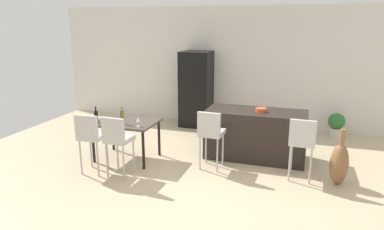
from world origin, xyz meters
name	(u,v)px	position (x,y,z in m)	size (l,w,h in m)	color
ground_plane	(216,173)	(0.00, 0.00, 0.00)	(10.00, 10.00, 0.00)	#C6B28E
back_wall	(248,67)	(0.00, 3.13, 1.45)	(10.00, 0.12, 2.90)	silver
kitchen_island	(255,134)	(0.52, 0.94, 0.46)	(1.84, 0.79, 0.92)	black
bar_chair_left	(211,131)	(-0.15, 0.17, 0.70)	(0.42, 0.42, 1.05)	beige
bar_chair_middle	(302,140)	(1.36, 0.17, 0.70)	(0.42, 0.42, 1.05)	beige
dining_table	(126,125)	(-1.77, 0.14, 0.66)	(1.13, 0.82, 0.74)	#4C4238
dining_chair_near	(91,134)	(-2.02, -0.63, 0.70)	(0.42, 0.42, 1.05)	beige
dining_chair_far	(117,137)	(-1.52, -0.63, 0.70)	(0.42, 0.42, 1.05)	beige
wine_bottle_middle	(96,116)	(-2.25, -0.08, 0.85)	(0.07, 0.07, 0.29)	black
wine_bottle_right	(122,117)	(-1.75, -0.03, 0.87)	(0.07, 0.07, 0.32)	brown
wine_glass_left	(138,119)	(-1.40, -0.09, 0.86)	(0.07, 0.07, 0.17)	silver
refrigerator	(196,89)	(-1.19, 2.69, 0.92)	(0.72, 0.68, 1.84)	black
fruit_bowl	(261,110)	(0.61, 0.90, 0.96)	(0.20, 0.20, 0.07)	#C6512D
floor_vase	(339,164)	(1.94, 0.19, 0.35)	(0.28, 0.28, 0.92)	brown
potted_plant	(336,124)	(2.08, 2.68, 0.33)	(0.36, 0.36, 0.56)	beige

